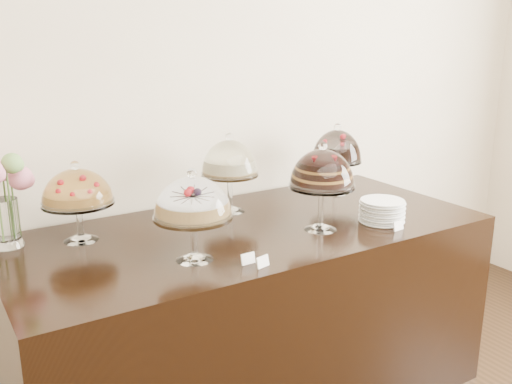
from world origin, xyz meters
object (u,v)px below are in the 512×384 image
cake_stand_sugar_sponge (193,202)px  cake_stand_cheesecake (230,161)px  cake_stand_fruit_tart (77,190)px  flower_vase (1,186)px  plate_stack (382,211)px  display_counter (251,315)px  cake_stand_choco_layer (322,172)px  cake_stand_dark_choco (337,149)px

cake_stand_sugar_sponge → cake_stand_cheesecake: size_ratio=0.93×
cake_stand_cheesecake → cake_stand_fruit_tart: 0.75m
flower_vase → plate_stack: (1.56, -0.60, -0.21)m
cake_stand_sugar_sponge → cake_stand_cheesecake: bearing=48.0°
display_counter → plate_stack: 0.80m
cake_stand_choco_layer → plate_stack: 0.39m
cake_stand_fruit_tart → display_counter: bearing=-18.7°
cake_stand_dark_choco → cake_stand_fruit_tart: cake_stand_dark_choco is taller
cake_stand_choco_layer → cake_stand_dark_choco: 0.63m
cake_stand_sugar_sponge → plate_stack: (0.96, -0.05, -0.18)m
display_counter → cake_stand_choco_layer: bearing=-37.4°
cake_stand_dark_choco → cake_stand_fruit_tart: (-1.42, -0.00, -0.03)m
display_counter → flower_vase: (-0.99, 0.34, 0.71)m
cake_stand_choco_layer → cake_stand_fruit_tart: size_ratio=1.16×
cake_stand_cheesecake → cake_stand_dark_choco: bearing=-1.5°
cake_stand_cheesecake → cake_stand_fruit_tart: (-0.75, -0.02, -0.03)m
display_counter → cake_stand_fruit_tart: (-0.71, 0.24, 0.67)m
cake_stand_sugar_sponge → plate_stack: 0.98m
cake_stand_sugar_sponge → cake_stand_dark_choco: size_ratio=0.95×
cake_stand_dark_choco → display_counter: bearing=-160.9°
display_counter → cake_stand_fruit_tart: 1.01m
cake_stand_fruit_tart → flower_vase: bearing=160.2°
display_counter → cake_stand_dark_choco: bearing=19.1°
cake_stand_choco_layer → cake_stand_sugar_sponge: bearing=-178.1°
cake_stand_sugar_sponge → plate_stack: size_ratio=1.77×
cake_stand_cheesecake → plate_stack: size_ratio=1.90×
cake_stand_cheesecake → cake_stand_fruit_tart: size_ratio=1.14×
flower_vase → display_counter: bearing=-19.0°
cake_stand_cheesecake → flower_vase: size_ratio=0.96×
display_counter → plate_stack: size_ratio=10.48×
display_counter → cake_stand_cheesecake: bearing=81.1°
cake_stand_dark_choco → plate_stack: (-0.14, -0.51, -0.20)m
cake_stand_dark_choco → cake_stand_fruit_tart: size_ratio=1.12×
display_counter → cake_stand_fruit_tart: cake_stand_fruit_tart is taller
flower_vase → plate_stack: 1.69m
cake_stand_choco_layer → cake_stand_fruit_tart: cake_stand_choco_layer is taller
cake_stand_cheesecake → flower_vase: 1.04m
cake_stand_choco_layer → flower_vase: flower_vase is taller
cake_stand_cheesecake → cake_stand_fruit_tart: cake_stand_cheesecake is taller
cake_stand_dark_choco → cake_stand_fruit_tart: 1.42m
cake_stand_choco_layer → plate_stack: size_ratio=1.94×
cake_stand_dark_choco → plate_stack: 0.56m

